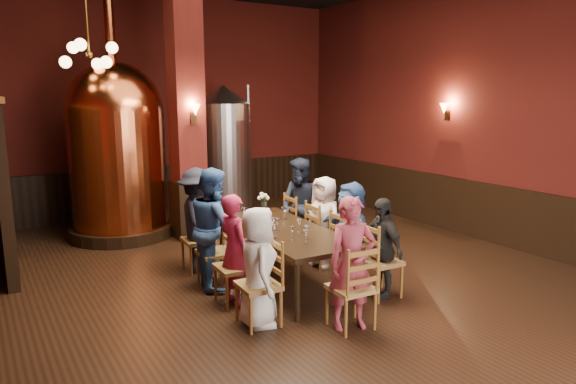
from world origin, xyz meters
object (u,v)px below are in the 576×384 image
copper_kettle (117,148)px  rose_vase (264,199)px  person_2 (214,228)px  person_1 (234,249)px  steel_vessel (225,151)px  dining_table (284,233)px  person_0 (258,267)px

copper_kettle → rose_vase: size_ratio=14.25×
person_2 → copper_kettle: 3.26m
rose_vase → person_1: bearing=-131.6°
person_2 → rose_vase: 1.25m
copper_kettle → rose_vase: bearing=-59.2°
person_1 → person_2: person_2 is taller
person_1 → steel_vessel: size_ratio=0.51×
person_1 → copper_kettle: 3.92m
steel_vessel → person_2: bearing=-117.0°
copper_kettle → rose_vase: 3.01m
person_2 → copper_kettle: size_ratio=0.37×
dining_table → copper_kettle: (-1.25, 3.51, 0.89)m
dining_table → rose_vase: 1.05m
rose_vase → copper_kettle: bearing=120.8°
person_0 → copper_kettle: copper_kettle is taller
person_0 → steel_vessel: size_ratio=0.50×
person_1 → rose_vase: bearing=-47.4°
person_1 → steel_vessel: 4.82m
person_2 → steel_vessel: 4.20m
steel_vessel → rose_vase: size_ratio=8.85×
person_1 → steel_vessel: steel_vessel is taller
dining_table → person_2: 0.92m
steel_vessel → person_1: bearing=-113.9°
person_2 → rose_vase: bearing=-47.9°
dining_table → steel_vessel: (1.07, 4.09, 0.65)m
person_1 → copper_kettle: (-0.38, 3.79, 0.89)m
steel_vessel → rose_vase: 3.23m
steel_vessel → rose_vase: bearing=-104.6°
person_0 → steel_vessel: bearing=-3.0°
dining_table → steel_vessel: bearing=78.7°
person_2 → copper_kettle: bearing=20.5°
rose_vase → person_2: bearing=-150.8°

